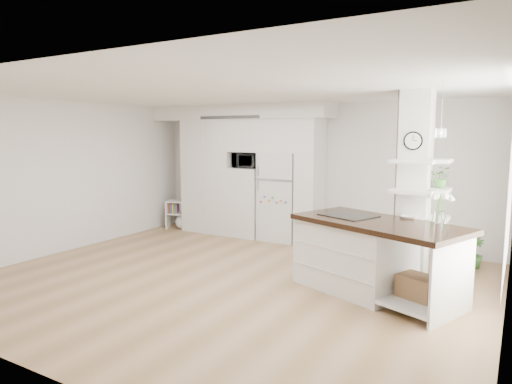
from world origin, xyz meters
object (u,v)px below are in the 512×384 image
(refrigerator, at_px, (281,197))
(bookshelf, at_px, (180,216))
(floor_plant_a, at_px, (441,275))
(kitchen_island, at_px, (361,253))

(refrigerator, distance_m, bookshelf, 2.53)
(floor_plant_a, bearing_deg, refrigerator, 152.91)
(kitchen_island, relative_size, bookshelf, 3.89)
(refrigerator, relative_size, floor_plant_a, 3.60)
(bookshelf, distance_m, floor_plant_a, 5.90)
(bookshelf, height_order, floor_plant_a, bookshelf)
(kitchen_island, height_order, bookshelf, kitchen_island)
(floor_plant_a, bearing_deg, bookshelf, 165.37)
(bookshelf, relative_size, floor_plant_a, 1.29)
(kitchen_island, relative_size, floor_plant_a, 5.02)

